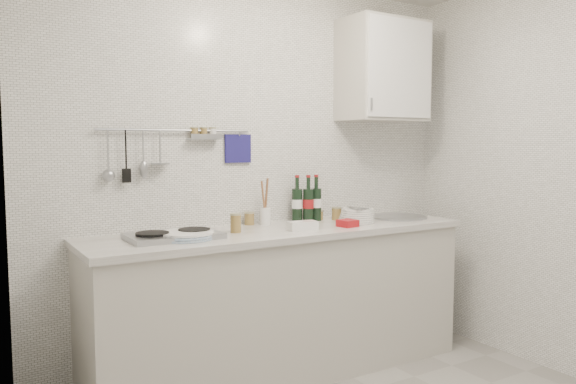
{
  "coord_description": "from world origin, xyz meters",
  "views": [
    {
      "loc": [
        -1.76,
        -1.84,
        1.45
      ],
      "look_at": [
        -0.08,
        0.9,
        1.16
      ],
      "focal_mm": 35.0,
      "sensor_mm": 36.0,
      "label": 1
    }
  ],
  "objects_px": {
    "wall_cabinet": "(383,71)",
    "plate_stack_sink": "(357,216)",
    "plate_stack_hob": "(185,235)",
    "utensil_crock": "(265,214)",
    "wine_bottles": "(307,198)"
  },
  "relations": [
    {
      "from": "wall_cabinet",
      "to": "plate_stack_sink",
      "type": "relative_size",
      "value": 2.68
    },
    {
      "from": "wall_cabinet",
      "to": "plate_stack_hob",
      "type": "xyz_separation_m",
      "value": [
        -1.55,
        -0.16,
        -1.01
      ]
    },
    {
      "from": "plate_stack_sink",
      "to": "utensil_crock",
      "type": "bearing_deg",
      "value": 158.59
    },
    {
      "from": "plate_stack_sink",
      "to": "utensil_crock",
      "type": "height_order",
      "value": "utensil_crock"
    },
    {
      "from": "plate_stack_sink",
      "to": "wine_bottles",
      "type": "relative_size",
      "value": 0.84
    },
    {
      "from": "plate_stack_hob",
      "to": "plate_stack_sink",
      "type": "height_order",
      "value": "plate_stack_sink"
    },
    {
      "from": "wall_cabinet",
      "to": "plate_stack_hob",
      "type": "height_order",
      "value": "wall_cabinet"
    },
    {
      "from": "wine_bottles",
      "to": "utensil_crock",
      "type": "relative_size",
      "value": 1.03
    },
    {
      "from": "wall_cabinet",
      "to": "wine_bottles",
      "type": "bearing_deg",
      "value": 173.86
    },
    {
      "from": "wall_cabinet",
      "to": "plate_stack_hob",
      "type": "distance_m",
      "value": 1.86
    },
    {
      "from": "wine_bottles",
      "to": "utensil_crock",
      "type": "height_order",
      "value": "wine_bottles"
    },
    {
      "from": "plate_stack_hob",
      "to": "wine_bottles",
      "type": "bearing_deg",
      "value": 13.46
    },
    {
      "from": "plate_stack_hob",
      "to": "wall_cabinet",
      "type": "bearing_deg",
      "value": 6.04
    },
    {
      "from": "wall_cabinet",
      "to": "plate_stack_sink",
      "type": "bearing_deg",
      "value": -156.54
    },
    {
      "from": "plate_stack_sink",
      "to": "utensil_crock",
      "type": "relative_size",
      "value": 0.87
    }
  ]
}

